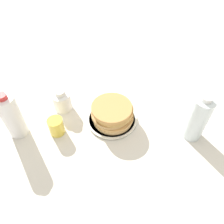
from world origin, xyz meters
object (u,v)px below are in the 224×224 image
Objects in this scene: juice_glass at (56,126)px; plate at (112,119)px; water_bottle_near at (12,116)px; water_bottle_mid at (198,119)px; pancake_stack at (113,113)px; cream_jug at (62,101)px.

plate is at bearing 106.05° from juice_glass.
water_bottle_mid is at bearing 89.00° from water_bottle_near.
pancake_stack is 2.38× the size of juice_glass.
pancake_stack is 0.34m from water_bottle_mid.
pancake_stack reaches higher than juice_glass.
water_bottle_near is 0.99× the size of water_bottle_mid.
water_bottle_near is at bearing -81.03° from pancake_stack.
pancake_stack is at bearing 26.06° from plate.
cream_jug is at bearing -105.30° from water_bottle_mid.
plate is at bearing 99.73° from water_bottle_near.
cream_jug is (-0.08, -0.23, -0.01)m from pancake_stack.
water_bottle_mid is at bearing 74.70° from cream_jug.
water_bottle_near is (0.07, -0.39, 0.10)m from plate.
water_bottle_mid is at bearing 76.49° from plate.
water_bottle_near is 0.73m from water_bottle_mid.
juice_glass is 0.35× the size of water_bottle_mid.
water_bottle_mid is at bearing 77.21° from pancake_stack.
cream_jug is 0.49× the size of water_bottle_near.
pancake_stack is 0.24m from cream_jug.
pancake_stack is at bearing -102.79° from water_bottle_mid.
pancake_stack is at bearing 104.76° from juice_glass.
pancake_stack is 0.24m from juice_glass.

